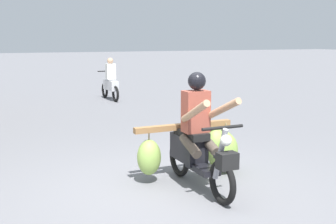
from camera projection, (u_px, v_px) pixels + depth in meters
The scene contains 3 objects.
ground_plane at pixel (171, 191), 5.63m from camera, with size 120.00×120.00×0.00m, color slate.
motorbike_main_loaded at pixel (204, 146), 6.02m from camera, with size 1.70×1.76×1.58m.
motorbike_distant_ahead_left at pixel (110, 83), 13.96m from camera, with size 0.50×1.62×1.40m.
Camera 1 is at (-2.26, -4.86, 2.01)m, focal length 45.12 mm.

